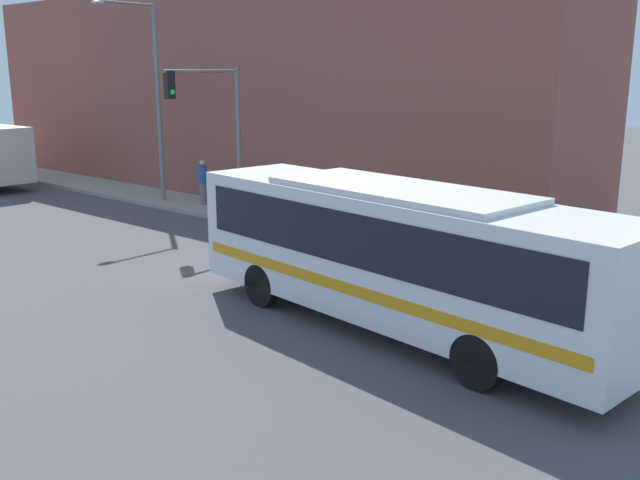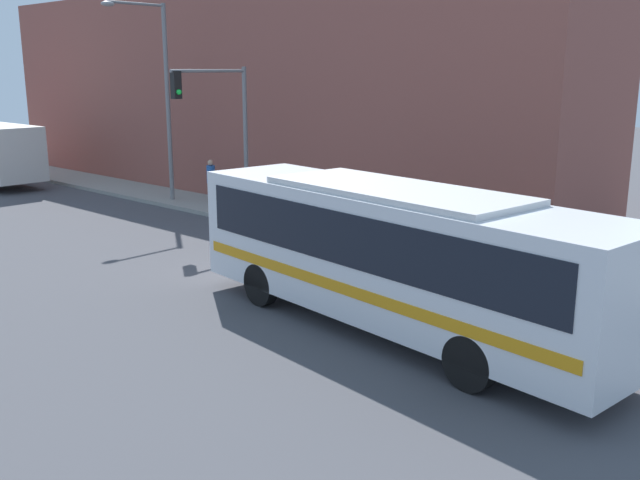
# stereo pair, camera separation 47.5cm
# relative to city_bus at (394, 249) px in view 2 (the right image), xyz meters

# --- Properties ---
(ground_plane) EXTENTS (120.00, 120.00, 0.00)m
(ground_plane) POSITION_rel_city_bus_xyz_m (0.58, -1.00, -1.82)
(ground_plane) COLOR #47474C
(sidewalk) EXTENTS (2.55, 70.00, 0.16)m
(sidewalk) POSITION_rel_city_bus_xyz_m (6.36, 19.00, -1.74)
(sidewalk) COLOR gray
(sidewalk) RESTS_ON ground_plane
(building_facade) EXTENTS (6.00, 31.87, 8.90)m
(building_facade) POSITION_rel_city_bus_xyz_m (10.63, 15.94, 2.63)
(building_facade) COLOR brown
(building_facade) RESTS_ON ground_plane
(city_bus) EXTENTS (3.65, 10.68, 3.14)m
(city_bus) POSITION_rel_city_bus_xyz_m (0.00, 0.00, 0.00)
(city_bus) COLOR silver
(city_bus) RESTS_ON ground_plane
(fire_hydrant) EXTENTS (0.27, 0.36, 0.76)m
(fire_hydrant) POSITION_rel_city_bus_xyz_m (5.68, 3.99, -1.28)
(fire_hydrant) COLOR #999999
(fire_hydrant) RESTS_ON sidewalk
(traffic_light_pole) EXTENTS (3.28, 0.35, 5.42)m
(traffic_light_pole) POSITION_rel_city_bus_xyz_m (4.73, 11.11, 2.05)
(traffic_light_pole) COLOR slate
(traffic_light_pole) RESTS_ON sidewalk
(parking_meter) EXTENTS (0.14, 0.14, 1.25)m
(parking_meter) POSITION_rel_city_bus_xyz_m (5.68, 7.95, -0.81)
(parking_meter) COLOR slate
(parking_meter) RESTS_ON sidewalk
(street_lamp) EXTENTS (2.85, 0.28, 7.87)m
(street_lamp) POSITION_rel_city_bus_xyz_m (5.57, 15.93, 3.00)
(street_lamp) COLOR slate
(street_lamp) RESTS_ON sidewalk
(pedestrian_near_corner) EXTENTS (0.34, 0.34, 1.79)m
(pedestrian_near_corner) POSITION_rel_city_bus_xyz_m (6.39, 13.89, -0.75)
(pedestrian_near_corner) COLOR slate
(pedestrian_near_corner) RESTS_ON sidewalk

